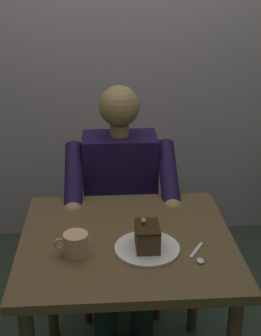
% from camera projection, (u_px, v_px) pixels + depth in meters
% --- Properties ---
extents(cafe_rear_panel, '(6.40, 0.12, 3.00)m').
position_uv_depth(cafe_rear_panel, '(113.00, 8.00, 2.77)').
color(cafe_rear_panel, '#A9949B').
rests_on(cafe_rear_panel, ground).
extents(dining_table, '(0.82, 0.75, 0.75)m').
position_uv_depth(dining_table, '(127.00, 262.00, 1.82)').
color(dining_table, brown).
rests_on(dining_table, ground).
extents(chair, '(0.42, 0.42, 0.91)m').
position_uv_depth(chair, '(120.00, 212.00, 2.49)').
color(chair, '#682B10').
rests_on(chair, ground).
extents(seated_person, '(0.53, 0.58, 1.21)m').
position_uv_depth(seated_person, '(121.00, 206.00, 2.27)').
color(seated_person, '#1A1034').
rests_on(seated_person, ground).
extents(dessert_plate, '(0.24, 0.24, 0.01)m').
position_uv_depth(dessert_plate, '(147.00, 248.00, 1.70)').
color(dessert_plate, silver).
rests_on(dessert_plate, dining_table).
extents(cake_slice, '(0.09, 0.12, 0.11)m').
position_uv_depth(cake_slice, '(147.00, 236.00, 1.68)').
color(cake_slice, '#4F3721').
rests_on(cake_slice, dessert_plate).
extents(coffee_cup, '(0.12, 0.09, 0.09)m').
position_uv_depth(coffee_cup, '(76.00, 244.00, 1.65)').
color(coffee_cup, tan).
rests_on(coffee_cup, dining_table).
extents(dessert_spoon, '(0.07, 0.14, 0.01)m').
position_uv_depth(dessert_spoon, '(198.00, 256.00, 1.65)').
color(dessert_spoon, silver).
rests_on(dessert_spoon, dining_table).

